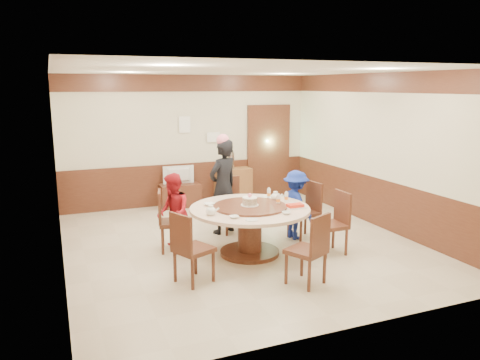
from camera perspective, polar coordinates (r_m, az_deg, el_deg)
name	(u,v)px	position (r m, az deg, el deg)	size (l,w,h in m)	color
room	(241,180)	(7.55, 0.11, 0.04)	(6.00, 6.04, 2.84)	beige
banquet_table	(250,221)	(7.20, 1.20, -5.01)	(1.84, 1.84, 0.78)	#4A2417
chair_0	(304,221)	(8.07, 7.86, -4.98)	(0.50, 0.49, 0.97)	#4A2417
chair_1	(232,215)	(8.38, -0.96, -4.26)	(0.44, 0.45, 0.97)	#4A2417
chair_2	(173,232)	(7.51, -8.23, -6.25)	(0.54, 0.53, 0.97)	#4A2417
chair_3	(193,260)	(6.30, -5.80, -9.72)	(0.59, 0.58, 0.97)	#4A2417
chair_4	(307,262)	(6.27, 8.18, -9.87)	(0.59, 0.59, 0.97)	#4A2417
chair_5	(331,234)	(7.45, 11.07, -6.50)	(0.45, 0.44, 0.97)	#4A2417
person_standing	(223,187)	(8.20, -2.07, -0.80)	(0.61, 0.40, 1.67)	black
person_red	(173,213)	(7.35, -8.16, -4.04)	(0.61, 0.47, 1.25)	#A91620
person_blue	(296,205)	(7.99, 6.83, -3.02)	(0.76, 0.44, 1.18)	navy
birthday_cake	(250,201)	(7.12, 1.20, -2.60)	(0.27, 0.27, 0.19)	white
teapot_left	(211,211)	(6.71, -3.57, -3.80)	(0.17, 0.15, 0.13)	white
teapot_right	(275,197)	(7.57, 4.35, -2.05)	(0.17, 0.15, 0.13)	white
bowl_0	(209,204)	(7.25, -3.76, -2.97)	(0.17, 0.17, 0.04)	white
bowl_1	(286,213)	(6.79, 5.66, -4.01)	(0.13, 0.13, 0.04)	white
bowl_2	(234,217)	(6.56, -0.74, -4.53)	(0.14, 0.14, 0.03)	white
bowl_3	(293,204)	(7.31, 6.45, -2.91)	(0.13, 0.13, 0.04)	white
saucer_near	(252,220)	(6.47, 1.44, -4.86)	(0.18, 0.18, 0.01)	white
saucer_far	(263,197)	(7.76, 2.81, -2.11)	(0.18, 0.18, 0.01)	white
shrimp_platter	(295,206)	(7.14, 6.73, -3.19)	(0.30, 0.20, 0.06)	white
bottle_0	(278,200)	(7.29, 4.69, -2.42)	(0.06, 0.06, 0.16)	white
bottle_1	(286,197)	(7.46, 5.67, -2.13)	(0.06, 0.06, 0.16)	white
bottle_2	(269,194)	(7.69, 3.53, -1.68)	(0.06, 0.06, 0.16)	white
tv_stand	(180,195)	(10.18, -7.37, -1.85)	(0.85, 0.45, 0.50)	#4A2417
television	(179,175)	(10.08, -7.43, 0.60)	(0.67, 0.09, 0.38)	gray
side_cabinet	(233,185)	(10.55, -0.86, -0.59)	(0.80, 0.40, 0.75)	brown
thermos	(231,160)	(10.43, -1.13, 2.43)	(0.15, 0.15, 0.38)	silver
notice_left	(185,125)	(10.19, -6.75, 6.73)	(0.25, 0.00, 0.35)	white
notice_right	(214,137)	(10.41, -3.24, 5.23)	(0.30, 0.00, 0.22)	white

